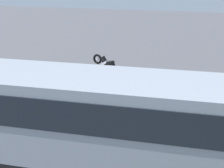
{
  "coord_description": "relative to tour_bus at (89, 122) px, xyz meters",
  "views": [
    {
      "loc": [
        -2.28,
        12.89,
        6.29
      ],
      "look_at": [
        1.23,
        -0.3,
        1.1
      ],
      "focal_mm": 47.3,
      "sensor_mm": 36.0,
      "label": 1
    }
  ],
  "objects": [
    {
      "name": "bay_line_e",
      "position": [
        4.5,
        -6.16,
        -1.64
      ],
      "size": [
        0.22,
        3.78,
        0.01
      ],
      "color": "white",
      "rests_on": "ground_plane"
    },
    {
      "name": "spectator_centre",
      "position": [
        0.86,
        -3.1,
        -0.65
      ],
      "size": [
        0.58,
        0.35,
        1.68
      ],
      "color": "black",
      "rests_on": "ground_plane"
    },
    {
      "name": "stunt_motorcycle",
      "position": [
        1.54,
        -7.66,
        -0.59
      ],
      "size": [
        1.84,
        0.85,
        1.89
      ],
      "color": "black",
      "rests_on": "ground_plane"
    },
    {
      "name": "ground_plane",
      "position": [
        -0.68,
        -4.69,
        -1.65
      ],
      "size": [
        80.0,
        80.0,
        0.0
      ],
      "primitive_type": "plane",
      "color": "#4C4C51"
    },
    {
      "name": "bay_line_b",
      "position": [
        -3.28,
        -6.16,
        -1.64
      ],
      "size": [
        0.23,
        4.14,
        0.01
      ],
      "color": "white",
      "rests_on": "ground_plane"
    },
    {
      "name": "tour_bus",
      "position": [
        0.0,
        0.0,
        0.0
      ],
      "size": [
        10.52,
        2.95,
        3.25
      ],
      "color": "#8C939E",
      "rests_on": "ground_plane"
    },
    {
      "name": "spectator_left",
      "position": [
        -0.25,
        -2.88,
        -0.66
      ],
      "size": [
        0.58,
        0.35,
        1.66
      ],
      "color": "black",
      "rests_on": "ground_plane"
    },
    {
      "name": "bay_line_d",
      "position": [
        1.91,
        -6.16,
        -1.64
      ],
      "size": [
        0.24,
        4.68,
        0.01
      ],
      "color": "white",
      "rests_on": "ground_plane"
    },
    {
      "name": "bay_line_c",
      "position": [
        -0.68,
        -6.16,
        -1.64
      ],
      "size": [
        0.23,
        4.37,
        0.01
      ],
      "color": "white",
      "rests_on": "ground_plane"
    },
    {
      "name": "parked_motorcycle_silver",
      "position": [
        1.91,
        -2.08,
        -1.16
      ],
      "size": [
        2.04,
        0.65,
        0.99
      ],
      "color": "black",
      "rests_on": "ground_plane"
    },
    {
      "name": "spectator_right",
      "position": [
        2.06,
        -2.9,
        -0.65
      ],
      "size": [
        0.58,
        0.35,
        1.68
      ],
      "color": "#473823",
      "rests_on": "ground_plane"
    },
    {
      "name": "spectator_far_left",
      "position": [
        -1.52,
        -3.05,
        -0.61
      ],
      "size": [
        0.58,
        0.37,
        1.73
      ],
      "color": "#473823",
      "rests_on": "ground_plane"
    }
  ]
}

